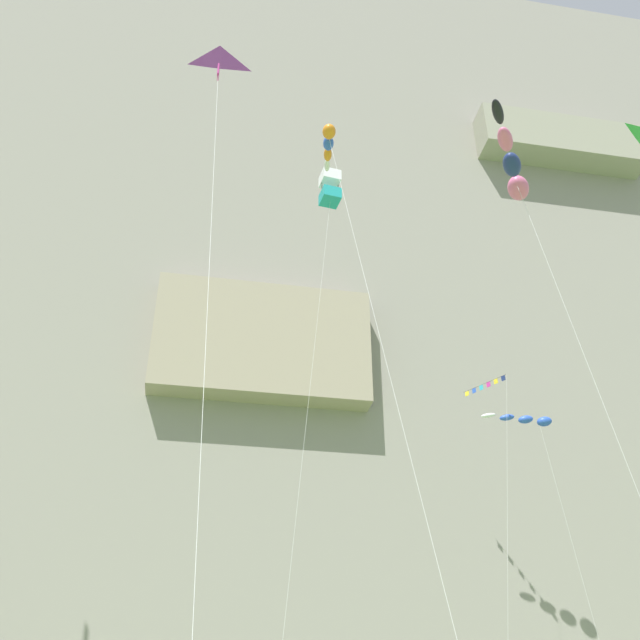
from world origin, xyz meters
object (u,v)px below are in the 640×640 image
kite_delta_far_left (218,65)px  kite_windsock_low_center (329,144)px  kite_banner_high_center (490,438)px  kite_windsock_mid_right (513,167)px  kite_box_high_right (330,189)px  kite_windsock_far_right (527,421)px

kite_delta_far_left → kite_windsock_low_center: bearing=46.8°
kite_banner_high_center → kite_windsock_mid_right: (-6.42, -19.66, 2.50)m
kite_box_high_right → kite_windsock_low_center: kite_box_high_right is taller
kite_banner_high_center → kite_windsock_far_right: kite_banner_high_center is taller
kite_box_high_right → kite_delta_far_left: kite_box_high_right is taller
kite_delta_far_left → kite_windsock_mid_right: size_ratio=1.02×
kite_windsock_far_right → kite_windsock_mid_right: kite_windsock_mid_right is taller
kite_box_high_right → kite_windsock_far_right: kite_box_high_right is taller
kite_windsock_low_center → kite_windsock_mid_right: size_ratio=1.12×
kite_box_high_right → kite_windsock_low_center: (-1.88, -9.28, -6.07)m
kite_banner_high_center → kite_delta_far_left: 28.70m
kite_box_high_right → kite_banner_high_center: size_ratio=1.35×
kite_windsock_low_center → kite_delta_far_left: 7.31m
kite_banner_high_center → kite_windsock_mid_right: bearing=-108.1°
kite_windsock_low_center → kite_windsock_far_right: size_ratio=1.16×
kite_banner_high_center → kite_windsock_mid_right: 20.83m
kite_box_high_right → kite_windsock_mid_right: (4.86, -11.76, -8.55)m
kite_delta_far_left → kite_windsock_far_right: size_ratio=1.06×
kite_banner_high_center → kite_windsock_low_center: (-13.16, -17.18, 4.98)m
kite_delta_far_left → kite_windsock_far_right: (20.73, 22.66, -1.23)m
kite_box_high_right → kite_windsock_far_right: bearing=30.6°
kite_banner_high_center → kite_windsock_low_center: kite_windsock_low_center is taller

